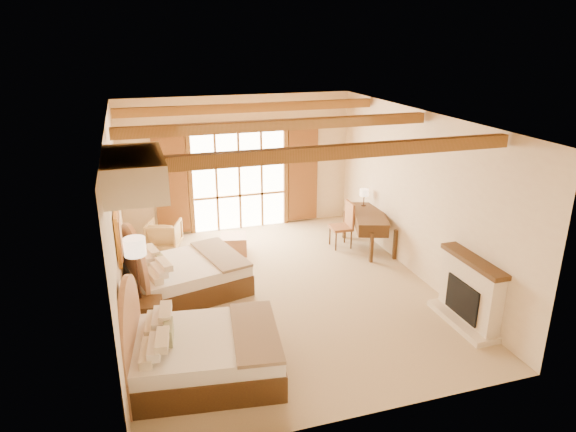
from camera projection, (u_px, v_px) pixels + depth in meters
name	position (u px, v px, depth m)	size (l,w,h in m)	color
floor	(281.00, 290.00, 9.56)	(7.00, 7.00, 0.00)	tan
wall_back	(238.00, 164.00, 12.17)	(5.50, 5.50, 0.00)	beige
wall_left	(117.00, 225.00, 8.25)	(7.00, 7.00, 0.00)	beige
wall_right	(418.00, 195.00, 9.80)	(7.00, 7.00, 0.00)	beige
ceiling	(280.00, 118.00, 8.49)	(7.00, 7.00, 0.00)	#B07137
ceiling_beams	(280.00, 125.00, 8.53)	(5.39, 4.60, 0.18)	#945C2E
french_doors	(239.00, 178.00, 12.23)	(3.95, 0.08, 2.60)	white
fireplace	(469.00, 295.00, 8.32)	(0.46, 1.40, 1.16)	beige
painting	(119.00, 233.00, 7.54)	(0.06, 0.95, 0.75)	gold
canopy_valance	(134.00, 173.00, 6.10)	(0.70, 1.40, 0.45)	beige
bed_near	(194.00, 352.00, 7.01)	(2.25, 1.81, 1.35)	#4D3515
bed_far	(179.00, 274.00, 9.32)	(2.34, 1.94, 1.31)	#4D3515
nightstand	(147.00, 317.00, 8.14)	(0.46, 0.46, 0.55)	#4D3515
floor_lamp	(135.00, 253.00, 7.88)	(0.33, 0.33, 1.57)	#362016
armchair	(164.00, 234.00, 11.36)	(0.67, 0.69, 0.63)	tan
ottoman	(234.00, 244.00, 11.12)	(0.55, 0.55, 0.40)	tan
desk	(369.00, 229.00, 11.31)	(1.10, 1.65, 0.82)	#4D3515
desk_chair	(342.00, 233.00, 11.42)	(0.46, 0.46, 1.03)	#935C33
desk_lamp	(364.00, 193.00, 11.57)	(0.19, 0.19, 0.39)	#362016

